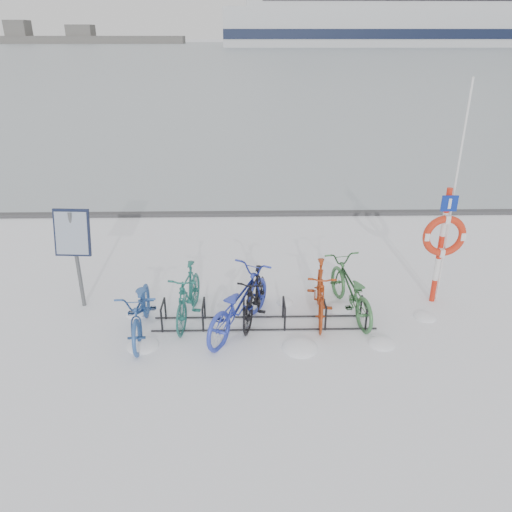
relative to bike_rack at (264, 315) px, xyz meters
name	(u,v)px	position (x,y,z in m)	size (l,w,h in m)	color
ground	(264,324)	(0.00, 0.00, -0.18)	(900.00, 900.00, 0.00)	white
ice_sheet	(246,50)	(0.00, 155.00, -0.17)	(400.00, 298.00, 0.02)	#A7B3BC
quay_edge	(257,214)	(0.00, 5.90, -0.13)	(400.00, 0.25, 0.10)	#3F3F42
bike_rack	(264,315)	(0.00, 0.00, 0.00)	(4.00, 0.48, 0.46)	black
info_board	(73,239)	(-3.46, 0.73, 1.23)	(0.67, 0.29, 1.95)	#595B5E
lifebuoy_station	(444,236)	(3.35, 0.74, 1.22)	(0.80, 0.23, 4.17)	red
cruise_ferry	(429,6)	(68.93, 198.89, 13.74)	(155.54, 29.30, 51.11)	silver
bike_0	(141,307)	(-2.13, -0.21, 0.31)	(0.66, 1.88, 0.99)	#2C5398
bike_1	(188,293)	(-1.37, 0.26, 0.34)	(0.49, 1.73, 1.04)	#1E5E56
bike_2	(238,301)	(-0.46, -0.11, 0.37)	(0.73, 2.09, 1.10)	#2C3CB3
bike_3	(255,295)	(-0.16, 0.22, 0.30)	(0.46, 1.61, 0.97)	black
bike_4	(320,290)	(1.04, 0.28, 0.35)	(0.50, 1.76, 1.05)	#9D3512
bike_5	(350,288)	(1.62, 0.41, 0.33)	(0.68, 1.95, 1.02)	#366C3C
snow_drifts	(280,332)	(0.27, -0.28, -0.18)	(5.77, 2.03, 0.22)	white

